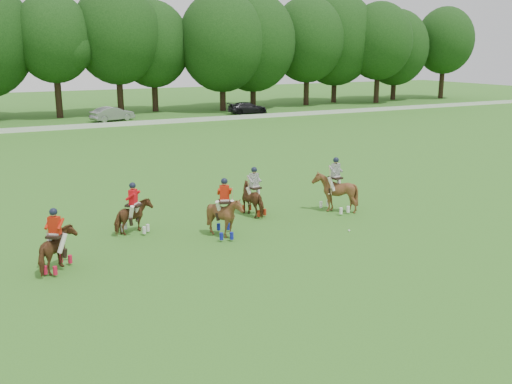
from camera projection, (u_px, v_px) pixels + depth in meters
name	position (u px, v px, depth m)	size (l,w,h in m)	color
ground	(274.00, 262.00, 19.68)	(180.00, 180.00, 0.00)	#367020
tree_line	(56.00, 39.00, 59.39)	(117.98, 14.32, 14.75)	black
boundary_rail	(77.00, 127.00, 52.52)	(120.00, 0.10, 0.44)	white
car_mid	(112.00, 114.00, 58.19)	(1.55, 4.43, 1.46)	#929297
car_right	(248.00, 108.00, 64.94)	(1.84, 4.53, 1.32)	black
polo_red_a	(57.00, 249.00, 18.75)	(1.60, 1.82, 2.15)	#522916
polo_red_b	(134.00, 216.00, 22.61)	(1.74, 1.75, 2.08)	#522916
polo_red_c	(225.00, 216.00, 22.16)	(1.73, 1.83, 2.35)	#522916
polo_stripe_a	(254.00, 198.00, 25.11)	(1.11, 1.83, 2.17)	#522916
polo_stripe_b	(335.00, 192.00, 25.61)	(1.68, 1.84, 2.49)	#522916
polo_ball	(349.00, 231.00, 22.97)	(0.09, 0.09, 0.09)	white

